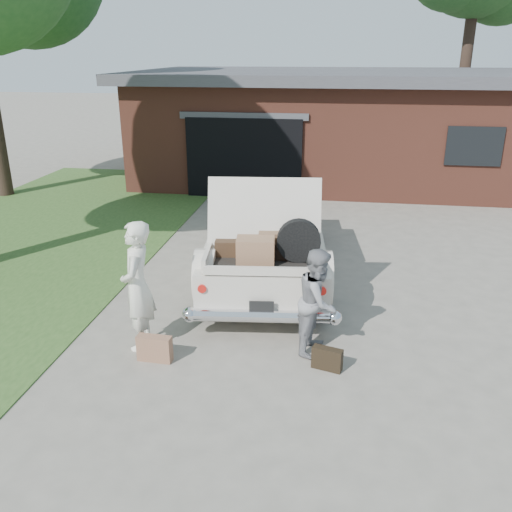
# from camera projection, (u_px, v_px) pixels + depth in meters

# --- Properties ---
(ground) EXTENTS (90.00, 90.00, 0.00)m
(ground) POSITION_uv_depth(u_px,v_px,m) (249.00, 343.00, 7.71)
(ground) COLOR gray
(ground) RESTS_ON ground
(grass_strip) EXTENTS (6.00, 16.00, 0.02)m
(grass_strip) POSITION_uv_depth(u_px,v_px,m) (13.00, 250.00, 11.27)
(grass_strip) COLOR #2D4C1E
(grass_strip) RESTS_ON ground
(house) EXTENTS (12.80, 7.80, 3.30)m
(house) POSITION_uv_depth(u_px,v_px,m) (338.00, 124.00, 17.56)
(house) COLOR brown
(house) RESTS_ON ground
(sedan) EXTENTS (2.57, 5.41, 2.12)m
(sedan) POSITION_uv_depth(u_px,v_px,m) (267.00, 234.00, 9.84)
(sedan) COLOR beige
(sedan) RESTS_ON ground
(woman_left) EXTENTS (0.54, 0.73, 1.82)m
(woman_left) POSITION_uv_depth(u_px,v_px,m) (137.00, 286.00, 7.34)
(woman_left) COLOR silver
(woman_left) RESTS_ON ground
(woman_right) EXTENTS (0.69, 0.82, 1.48)m
(woman_right) POSITION_uv_depth(u_px,v_px,m) (318.00, 301.00, 7.28)
(woman_right) COLOR gray
(woman_right) RESTS_ON ground
(suitcase_left) EXTENTS (0.47, 0.17, 0.36)m
(suitcase_left) POSITION_uv_depth(u_px,v_px,m) (155.00, 348.00, 7.21)
(suitcase_left) COLOR #97674D
(suitcase_left) RESTS_ON ground
(suitcase_right) EXTENTS (0.41, 0.23, 0.31)m
(suitcase_right) POSITION_uv_depth(u_px,v_px,m) (327.00, 359.00, 7.02)
(suitcase_right) COLOR black
(suitcase_right) RESTS_ON ground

